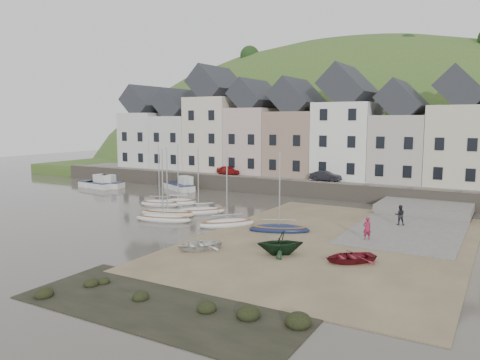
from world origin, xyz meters
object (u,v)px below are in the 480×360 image
Objects in this scene: person_dark at (400,215)px; sailboat_0 at (160,203)px; car_left at (228,170)px; rowboat_white at (199,245)px; rowboat_green at (280,243)px; car_right at (325,176)px; rowboat_red at (350,257)px; person_red at (367,228)px.

sailboat_0 is at bearing -9.86° from person_dark.
car_left is at bearing 93.96° from sailboat_0.
rowboat_green is (5.12, 1.65, 0.46)m from rowboat_white.
person_dark is 0.46× the size of car_right.
person_dark is 16.26m from car_right.
sailboat_0 reaches higher than rowboat_white.
rowboat_green is at bearing -28.59° from sailboat_0.
sailboat_0 reaches higher than rowboat_green.
car_left reaches higher than rowboat_white.
person_dark is at bearing -103.29° from car_left.
rowboat_red is 0.88× the size of car_right.
person_dark is at bearing 133.88° from rowboat_red.
rowboat_white is at bearing -176.95° from car_right.
person_red is at bearing 78.25° from rowboat_white.
rowboat_green is 0.93× the size of rowboat_red.
car_left is at bearing -179.39° from rowboat_red.
person_red is 20.65m from car_right.
sailboat_0 reaches higher than car_right.
person_red is 0.46× the size of car_right.
rowboat_red is at bearing -121.95° from car_left.
person_dark is (1.05, 6.01, -0.01)m from person_red.
rowboat_white is 29.51m from car_left.
person_red is 6.11m from person_dark.
sailboat_0 is 2.18× the size of rowboat_green.
rowboat_red is (9.42, 2.22, 0.02)m from rowboat_white.
rowboat_red reaches higher than rowboat_white.
rowboat_green is at bearing -165.12° from car_right.
rowboat_red is at bearing 62.99° from rowboat_green.
car_left is (-13.62, 26.12, 1.79)m from rowboat_white.
person_dark reaches higher than rowboat_red.
car_right is (-10.07, 23.91, 1.80)m from rowboat_red.
car_left is at bearing 154.42° from rowboat_white.
car_left reaches higher than person_red.
car_right is at bearing 158.66° from rowboat_green.
rowboat_red is at bearing -155.53° from car_right.
car_right is (-5.77, 24.48, 1.36)m from rowboat_green.
rowboat_red is 11.70m from person_dark.
car_right is at bearing -75.89° from car_left.
sailboat_0 reaches higher than car_left.
car_left reaches higher than person_dark.
rowboat_green is (17.71, -9.65, 0.56)m from sailboat_0.
rowboat_green reaches higher than rowboat_white.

